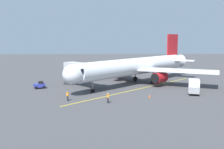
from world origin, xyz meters
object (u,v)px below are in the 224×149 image
at_px(ground_crew_wing_walker, 89,79).
at_px(safety_cone_nose_right, 150,96).
at_px(ground_crew_loader, 108,98).
at_px(box_truck_near_nose, 116,70).
at_px(box_truck_portside, 194,87).
at_px(tug_starboard_side, 40,85).
at_px(airplane, 137,67).
at_px(jet_bridge, 84,70).
at_px(ground_crew_marshaller, 68,96).
at_px(safety_cone_nose_left, 93,85).

height_order(ground_crew_wing_walker, safety_cone_nose_right, ground_crew_wing_walker).
bearing_deg(ground_crew_loader, box_truck_near_nose, -95.29).
bearing_deg(box_truck_portside, tug_starboard_side, -11.76).
relative_size(airplane, box_truck_portside, 6.67).
height_order(airplane, jet_bridge, airplane).
distance_m(ground_crew_marshaller, ground_crew_wing_walker, 18.46).
relative_size(jet_bridge, ground_crew_loader, 5.60).
bearing_deg(box_truck_portside, ground_crew_wing_walker, -32.52).
xyz_separation_m(ground_crew_marshaller, tug_starboard_side, (7.36, -11.50, -0.18)).
relative_size(box_truck_portside, safety_cone_nose_left, 9.05).
distance_m(ground_crew_wing_walker, safety_cone_nose_left, 5.05).
bearing_deg(jet_bridge, box_truck_portside, 161.02).
bearing_deg(jet_bridge, safety_cone_nose_right, 140.21).
relative_size(ground_crew_wing_walker, box_truck_portside, 0.34).
xyz_separation_m(ground_crew_loader, box_truck_near_nose, (-3.14, -33.97, 0.50)).
bearing_deg(airplane, tug_starboard_side, 13.19).
xyz_separation_m(box_truck_near_nose, safety_cone_nose_left, (6.23, 18.92, -1.11)).
height_order(ground_crew_loader, safety_cone_nose_left, ground_crew_loader).
height_order(jet_bridge, safety_cone_nose_left, jet_bridge).
bearing_deg(safety_cone_nose_right, tug_starboard_side, -23.25).
xyz_separation_m(airplane, ground_crew_wing_walker, (11.10, -1.79, -3.12)).
bearing_deg(airplane, safety_cone_nose_left, 17.12).
relative_size(box_truck_near_nose, safety_cone_nose_right, 8.82).
bearing_deg(airplane, ground_crew_marshaller, 49.96).
distance_m(ground_crew_wing_walker, tug_starboard_side, 12.15).
bearing_deg(ground_crew_wing_walker, box_truck_near_nose, -117.21).
xyz_separation_m(ground_crew_wing_walker, safety_cone_nose_left, (-0.98, 4.91, -0.61)).
bearing_deg(safety_cone_nose_right, box_truck_portside, -162.06).
bearing_deg(ground_crew_loader, safety_cone_nose_left, -78.42).
height_order(ground_crew_loader, safety_cone_nose_right, ground_crew_loader).
distance_m(box_truck_portside, safety_cone_nose_left, 21.36).
relative_size(ground_crew_marshaller, safety_cone_nose_right, 3.11).
bearing_deg(box_truck_portside, ground_crew_loader, 22.29).
relative_size(jet_bridge, safety_cone_nose_right, 17.41).
bearing_deg(box_truck_near_nose, ground_crew_marshaller, 72.88).
xyz_separation_m(airplane, box_truck_near_nose, (3.90, -15.80, -2.62)).
xyz_separation_m(ground_crew_loader, safety_cone_nose_right, (-7.55, -3.87, -0.61)).
distance_m(tug_starboard_side, safety_cone_nose_right, 23.62).
height_order(box_truck_near_nose, safety_cone_nose_left, box_truck_near_nose).
bearing_deg(airplane, ground_crew_loader, 68.81).
distance_m(jet_bridge, ground_crew_marshaller, 12.93).
bearing_deg(jet_bridge, ground_crew_marshaller, 80.86).
bearing_deg(jet_bridge, ground_crew_wing_walker, -97.17).
distance_m(jet_bridge, ground_crew_wing_walker, 6.52).
height_order(airplane, safety_cone_nose_left, airplane).
height_order(airplane, safety_cone_nose_right, airplane).
bearing_deg(airplane, ground_crew_wing_walker, -9.18).
height_order(box_truck_portside, safety_cone_nose_left, box_truck_portside).
xyz_separation_m(ground_crew_loader, box_truck_portside, (-16.58, -6.80, 0.50)).
bearing_deg(box_truck_portside, safety_cone_nose_left, -22.75).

